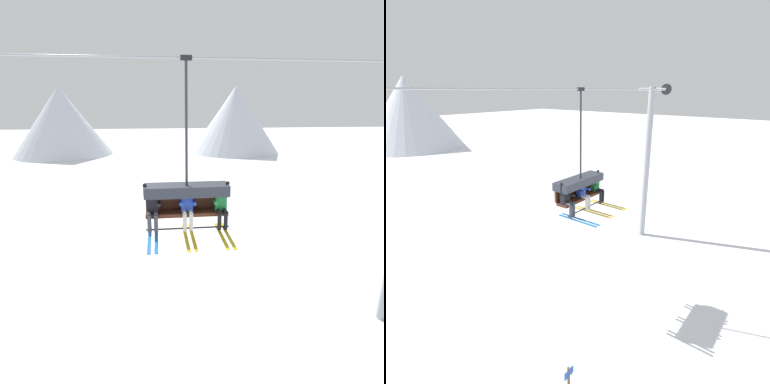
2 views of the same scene
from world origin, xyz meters
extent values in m
plane|color=white|center=(0.00, 0.00, 0.00)|extent=(200.00, 200.00, 0.00)
cone|color=silver|center=(-14.64, 42.19, 5.32)|extent=(15.27, 15.27, 10.64)
cone|color=silver|center=(13.63, 42.33, 5.46)|extent=(15.05, 15.05, 10.92)
cylinder|color=#9EA3A8|center=(0.61, -0.80, 8.80)|extent=(18.03, 0.05, 0.05)
cube|color=#512819|center=(1.22, -0.80, 4.79)|extent=(2.28, 0.48, 0.10)
cube|color=#512819|center=(1.22, -0.52, 5.07)|extent=(2.28, 0.08, 0.45)
cube|color=#2D333D|center=(1.22, -0.74, 5.44)|extent=(2.32, 0.68, 0.30)
cylinder|color=black|center=(1.22, -1.12, 4.46)|extent=(2.28, 0.04, 0.04)
cylinder|color=#2D333D|center=(1.22, -0.80, 7.17)|extent=(0.07, 0.07, 3.16)
cube|color=black|center=(1.22, -0.80, 8.80)|extent=(0.28, 0.12, 0.12)
cube|color=black|center=(0.27, -0.82, 5.10)|extent=(0.32, 0.22, 0.52)
sphere|color=black|center=(0.27, -0.82, 5.46)|extent=(0.22, 0.22, 0.22)
ellipsoid|color=black|center=(0.27, -0.92, 5.46)|extent=(0.17, 0.04, 0.08)
cylinder|color=#3D424C|center=(0.19, -0.99, 4.88)|extent=(0.11, 0.34, 0.11)
cylinder|color=#3D424C|center=(0.36, -0.99, 4.88)|extent=(0.11, 0.34, 0.11)
cylinder|color=#3D424C|center=(0.19, -1.16, 4.64)|extent=(0.11, 0.11, 0.48)
cylinder|color=#3D424C|center=(0.36, -1.16, 4.64)|extent=(0.11, 0.11, 0.48)
cube|color=#1E6BB2|center=(0.19, -1.46, 4.35)|extent=(0.09, 1.70, 0.02)
cube|color=#1E6BB2|center=(0.36, -1.46, 4.35)|extent=(0.09, 1.70, 0.02)
cylinder|color=black|center=(0.09, -0.82, 5.45)|extent=(0.09, 0.09, 0.30)
sphere|color=black|center=(0.09, -0.82, 5.62)|extent=(0.11, 0.11, 0.11)
cylinder|color=black|center=(0.46, -0.97, 5.14)|extent=(0.09, 0.30, 0.09)
cube|color=#2847B7|center=(1.22, -0.82, 5.10)|extent=(0.32, 0.22, 0.52)
sphere|color=#284C93|center=(1.22, -0.82, 5.46)|extent=(0.22, 0.22, 0.22)
ellipsoid|color=black|center=(1.22, -0.92, 5.46)|extent=(0.17, 0.04, 0.08)
cylinder|color=silver|center=(1.14, -0.99, 4.88)|extent=(0.11, 0.34, 0.11)
cylinder|color=silver|center=(1.31, -0.99, 4.88)|extent=(0.11, 0.34, 0.11)
cylinder|color=silver|center=(1.14, -1.16, 4.64)|extent=(0.11, 0.11, 0.48)
cylinder|color=silver|center=(1.31, -1.16, 4.64)|extent=(0.11, 0.11, 0.48)
cube|color=gold|center=(1.14, -1.46, 4.35)|extent=(0.09, 1.70, 0.02)
cube|color=gold|center=(1.31, -1.46, 4.35)|extent=(0.09, 1.70, 0.02)
cylinder|color=#2847B7|center=(1.04, -0.97, 5.14)|extent=(0.09, 0.30, 0.09)
cylinder|color=#2847B7|center=(1.41, -0.97, 5.14)|extent=(0.09, 0.30, 0.09)
cube|color=#23843D|center=(2.17, -0.82, 5.10)|extent=(0.32, 0.22, 0.52)
sphere|color=maroon|center=(2.17, -0.82, 5.46)|extent=(0.22, 0.22, 0.22)
ellipsoid|color=black|center=(2.17, -0.92, 5.46)|extent=(0.17, 0.04, 0.08)
cylinder|color=black|center=(2.08, -0.99, 4.88)|extent=(0.11, 0.34, 0.11)
cylinder|color=black|center=(2.26, -0.99, 4.88)|extent=(0.11, 0.34, 0.11)
cylinder|color=black|center=(2.08, -1.16, 4.64)|extent=(0.11, 0.11, 0.48)
cylinder|color=black|center=(2.26, -1.16, 4.64)|extent=(0.11, 0.11, 0.48)
cube|color=gold|center=(2.08, -1.46, 4.35)|extent=(0.09, 1.70, 0.02)
cube|color=gold|center=(2.26, -1.46, 4.35)|extent=(0.09, 1.70, 0.02)
cylinder|color=#23843D|center=(1.99, -0.97, 5.14)|extent=(0.09, 0.30, 0.09)
cylinder|color=#23843D|center=(2.36, -0.82, 5.45)|extent=(0.09, 0.09, 0.30)
sphere|color=black|center=(2.36, -0.82, 5.62)|extent=(0.11, 0.11, 0.11)
camera|label=1|loc=(0.48, -8.66, 7.67)|focal=28.00mm
camera|label=2|loc=(-7.44, -7.54, 8.78)|focal=28.00mm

